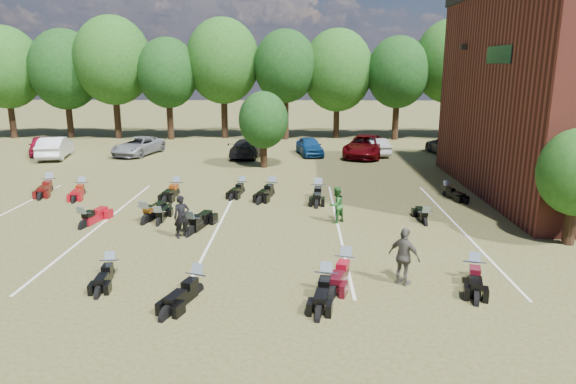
{
  "coord_description": "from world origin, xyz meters",
  "views": [
    {
      "loc": [
        0.42,
        -17.54,
        6.57
      ],
      "look_at": [
        -0.12,
        4.0,
        1.2
      ],
      "focal_mm": 32.0,
      "sensor_mm": 36.0,
      "label": 1
    }
  ],
  "objects_px": {
    "person_grey": "(404,256)",
    "motorcycle_3": "(197,293)",
    "person_green": "(336,205)",
    "motorcycle_14": "(50,191)",
    "car_0": "(41,145)",
    "car_4": "(310,146)",
    "motorcycle_7": "(84,228)",
    "person_black": "(182,217)"
  },
  "relations": [
    {
      "from": "motorcycle_3",
      "to": "car_4",
      "type": "bearing_deg",
      "value": 99.79
    },
    {
      "from": "motorcycle_7",
      "to": "motorcycle_14",
      "type": "height_order",
      "value": "motorcycle_14"
    },
    {
      "from": "car_4",
      "to": "motorcycle_7",
      "type": "bearing_deg",
      "value": -129.84
    },
    {
      "from": "motorcycle_3",
      "to": "motorcycle_14",
      "type": "xyz_separation_m",
      "value": [
        -10.33,
        12.36,
        0.0
      ]
    },
    {
      "from": "person_green",
      "to": "motorcycle_3",
      "type": "bearing_deg",
      "value": 14.51
    },
    {
      "from": "car_4",
      "to": "person_grey",
      "type": "bearing_deg",
      "value": -95.18
    },
    {
      "from": "car_4",
      "to": "person_grey",
      "type": "relative_size",
      "value": 2.16
    },
    {
      "from": "car_0",
      "to": "person_black",
      "type": "bearing_deg",
      "value": -75.99
    },
    {
      "from": "person_green",
      "to": "motorcycle_14",
      "type": "height_order",
      "value": "person_green"
    },
    {
      "from": "motorcycle_3",
      "to": "motorcycle_14",
      "type": "bearing_deg",
      "value": 148.5
    },
    {
      "from": "person_green",
      "to": "person_grey",
      "type": "relative_size",
      "value": 0.86
    },
    {
      "from": "car_0",
      "to": "motorcycle_14",
      "type": "distance_m",
      "value": 12.89
    },
    {
      "from": "motorcycle_7",
      "to": "motorcycle_14",
      "type": "relative_size",
      "value": 0.95
    },
    {
      "from": "car_4",
      "to": "motorcycle_14",
      "type": "relative_size",
      "value": 1.6
    },
    {
      "from": "car_0",
      "to": "motorcycle_7",
      "type": "xyz_separation_m",
      "value": [
        10.51,
        -17.58,
        -0.68
      ]
    },
    {
      "from": "car_4",
      "to": "person_black",
      "type": "distance_m",
      "value": 19.62
    },
    {
      "from": "person_green",
      "to": "motorcycle_14",
      "type": "distance_m",
      "value": 15.82
    },
    {
      "from": "car_4",
      "to": "motorcycle_14",
      "type": "bearing_deg",
      "value": -152.04
    },
    {
      "from": "motorcycle_14",
      "to": "person_grey",
      "type": "bearing_deg",
      "value": -45.98
    },
    {
      "from": "car_4",
      "to": "person_grey",
      "type": "xyz_separation_m",
      "value": [
        2.51,
        -23.07,
        0.24
      ]
    },
    {
      "from": "car_4",
      "to": "person_grey",
      "type": "distance_m",
      "value": 23.2
    },
    {
      "from": "person_green",
      "to": "motorcycle_14",
      "type": "relative_size",
      "value": 0.64
    },
    {
      "from": "car_0",
      "to": "person_green",
      "type": "distance_m",
      "value": 26.75
    },
    {
      "from": "motorcycle_7",
      "to": "person_green",
      "type": "bearing_deg",
      "value": -163.56
    },
    {
      "from": "person_green",
      "to": "motorcycle_7",
      "type": "bearing_deg",
      "value": -37.37
    },
    {
      "from": "car_4",
      "to": "motorcycle_3",
      "type": "relative_size",
      "value": 1.76
    },
    {
      "from": "car_4",
      "to": "person_green",
      "type": "relative_size",
      "value": 2.51
    },
    {
      "from": "person_green",
      "to": "motorcycle_14",
      "type": "bearing_deg",
      "value": -62.13
    },
    {
      "from": "person_grey",
      "to": "motorcycle_14",
      "type": "distance_m",
      "value": 20.2
    },
    {
      "from": "motorcycle_7",
      "to": "person_black",
      "type": "bearing_deg",
      "value": 176.16
    },
    {
      "from": "person_grey",
      "to": "motorcycle_3",
      "type": "distance_m",
      "value": 6.33
    },
    {
      "from": "car_0",
      "to": "motorcycle_3",
      "type": "xyz_separation_m",
      "value": [
        16.41,
        -23.71,
        -0.68
      ]
    },
    {
      "from": "car_0",
      "to": "person_green",
      "type": "relative_size",
      "value": 2.55
    },
    {
      "from": "person_black",
      "to": "motorcycle_7",
      "type": "distance_m",
      "value": 4.6
    },
    {
      "from": "person_black",
      "to": "motorcycle_14",
      "type": "distance_m",
      "value": 11.52
    },
    {
      "from": "car_0",
      "to": "motorcycle_14",
      "type": "xyz_separation_m",
      "value": [
        6.08,
        -11.35,
        -0.68
      ]
    },
    {
      "from": "person_black",
      "to": "car_4",
      "type": "bearing_deg",
      "value": 53.62
    },
    {
      "from": "person_green",
      "to": "motorcycle_7",
      "type": "distance_m",
      "value": 10.56
    },
    {
      "from": "car_4",
      "to": "person_black",
      "type": "relative_size",
      "value": 2.31
    },
    {
      "from": "person_green",
      "to": "motorcycle_14",
      "type": "xyz_separation_m",
      "value": [
        -14.91,
        5.24,
        -0.78
      ]
    },
    {
      "from": "car_0",
      "to": "person_grey",
      "type": "height_order",
      "value": "person_grey"
    },
    {
      "from": "car_0",
      "to": "person_green",
      "type": "bearing_deg",
      "value": -62.76
    }
  ]
}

